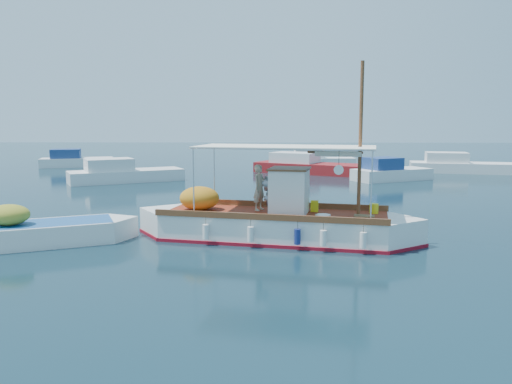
{
  "coord_description": "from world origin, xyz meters",
  "views": [
    {
      "loc": [
        -0.5,
        -16.68,
        4.05
      ],
      "look_at": [
        -0.89,
        0.0,
        1.68
      ],
      "focal_mm": 35.0,
      "sensor_mm": 36.0,
      "label": 1
    }
  ],
  "objects": [
    {
      "name": "bg_boat_ne",
      "position": [
        7.95,
        17.79,
        0.49
      ],
      "size": [
        5.87,
        4.35,
        1.8
      ],
      "rotation": [
        0.0,
        0.0,
        0.45
      ],
      "color": "silver",
      "rests_on": "ground"
    },
    {
      "name": "fishing_caique",
      "position": [
        -0.31,
        0.26,
        0.54
      ],
      "size": [
        9.89,
        4.21,
        6.16
      ],
      "rotation": [
        0.0,
        0.0,
        -0.21
      ],
      "color": "white",
      "rests_on": "ground"
    },
    {
      "name": "bg_boat_e",
      "position": [
        14.71,
        23.28,
        0.49
      ],
      "size": [
        8.21,
        4.21,
        1.8
      ],
      "rotation": [
        0.0,
        0.0,
        -0.22
      ],
      "color": "silver",
      "rests_on": "ground"
    },
    {
      "name": "dinghy",
      "position": [
        -8.16,
        -0.76,
        0.34
      ],
      "size": [
        6.03,
        3.58,
        1.6
      ],
      "rotation": [
        0.0,
        0.0,
        0.41
      ],
      "color": "white",
      "rests_on": "ground"
    },
    {
      "name": "ground",
      "position": [
        0.0,
        0.0,
        0.0
      ],
      "size": [
        160.0,
        160.0,
        0.0
      ],
      "primitive_type": "plane",
      "color": "black",
      "rests_on": "ground"
    },
    {
      "name": "bg_boat_far_w",
      "position": [
        -17.82,
        27.6,
        0.49
      ],
      "size": [
        6.54,
        3.93,
        1.8
      ],
      "rotation": [
        0.0,
        0.0,
        0.28
      ],
      "color": "silver",
      "rests_on": "ground"
    },
    {
      "name": "bg_boat_nw",
      "position": [
        -10.24,
        16.47,
        0.49
      ],
      "size": [
        7.7,
        5.62,
        1.8
      ],
      "rotation": [
        0.0,
        0.0,
        0.49
      ],
      "color": "silver",
      "rests_on": "ground"
    },
    {
      "name": "bg_boat_far_n",
      "position": [
        3.95,
        28.34,
        0.49
      ],
      "size": [
        6.38,
        2.27,
        1.8
      ],
      "rotation": [
        0.0,
        0.0,
        0.04
      ],
      "color": "silver",
      "rests_on": "ground"
    },
    {
      "name": "bg_boat_n",
      "position": [
        2.58,
        22.59,
        0.49
      ],
      "size": [
        8.96,
        6.45,
        1.8
      ],
      "rotation": [
        0.0,
        0.0,
        -0.48
      ],
      "color": "maroon",
      "rests_on": "ground"
    }
  ]
}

